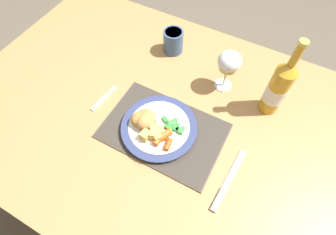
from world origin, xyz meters
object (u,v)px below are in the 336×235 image
(table_knife, at_px, (226,185))
(wine_glass, at_px, (229,63))
(dining_table, at_px, (169,130))
(drinking_cup, at_px, (173,41))
(bottle, at_px, (278,88))
(dinner_plate, at_px, (159,128))
(fork, at_px, (102,100))

(table_knife, xyz_separation_m, wine_glass, (-0.14, 0.34, 0.11))
(dining_table, relative_size, drinking_cup, 16.32)
(table_knife, relative_size, wine_glass, 1.35)
(bottle, distance_m, drinking_cup, 0.42)
(drinking_cup, bearing_deg, bottle, -12.67)
(dining_table, bearing_deg, drinking_cup, 115.52)
(table_knife, xyz_separation_m, bottle, (0.02, 0.32, 0.10))
(dining_table, xyz_separation_m, bottle, (0.27, 0.19, 0.19))
(wine_glass, distance_m, drinking_cup, 0.26)
(dinner_plate, xyz_separation_m, wine_glass, (0.11, 0.27, 0.10))
(dinner_plate, height_order, fork, dinner_plate)
(dinner_plate, bearing_deg, bottle, 41.98)
(dinner_plate, distance_m, drinking_cup, 0.37)
(dining_table, xyz_separation_m, fork, (-0.24, -0.05, 0.08))
(fork, bearing_deg, dinner_plate, -2.23)
(dining_table, relative_size, fork, 12.12)
(dining_table, height_order, drinking_cup, drinking_cup)
(fork, distance_m, bottle, 0.57)
(fork, relative_size, drinking_cup, 1.35)
(dinner_plate, height_order, table_knife, dinner_plate)
(dining_table, xyz_separation_m, table_knife, (0.25, -0.12, 0.08))
(bottle, relative_size, drinking_cup, 3.23)
(dining_table, distance_m, drinking_cup, 0.34)
(dinner_plate, xyz_separation_m, fork, (-0.23, 0.01, -0.01))
(wine_glass, bearing_deg, bottle, -6.33)
(dinner_plate, xyz_separation_m, drinking_cup, (-0.13, 0.34, 0.03))
(wine_glass, bearing_deg, drinking_cup, 163.07)
(fork, distance_m, table_knife, 0.49)
(fork, xyz_separation_m, table_knife, (0.49, -0.08, 0.00))
(dinner_plate, bearing_deg, dining_table, 83.87)
(drinking_cup, bearing_deg, table_knife, -46.68)
(table_knife, relative_size, drinking_cup, 2.35)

